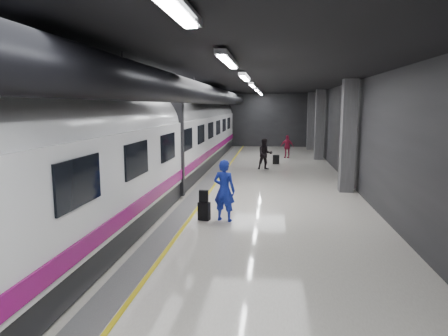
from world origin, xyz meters
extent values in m
plane|color=silver|center=(0.00, 0.00, 0.00)|extent=(40.00, 40.00, 0.00)
cube|color=black|center=(0.00, 0.00, 4.50)|extent=(10.00, 40.00, 0.02)
cube|color=#28282B|center=(0.00, 20.00, 2.25)|extent=(10.00, 0.02, 4.50)
cube|color=#28282B|center=(-5.00, 0.00, 2.25)|extent=(0.02, 40.00, 4.50)
cube|color=#28282B|center=(5.00, 0.00, 2.25)|extent=(0.02, 40.00, 4.50)
cube|color=slate|center=(-1.35, 0.00, 0.01)|extent=(0.65, 39.80, 0.01)
cube|color=yellow|center=(-0.95, 0.00, 0.01)|extent=(0.10, 39.80, 0.01)
cylinder|color=black|center=(-1.30, 0.00, 3.95)|extent=(0.80, 38.00, 0.80)
cube|color=silver|center=(0.60, -6.00, 4.40)|extent=(0.22, 2.60, 0.10)
cube|color=silver|center=(0.60, -1.00, 4.40)|extent=(0.22, 2.60, 0.10)
cube|color=silver|center=(0.60, 4.00, 4.40)|extent=(0.22, 2.60, 0.10)
cube|color=silver|center=(0.60, 9.00, 4.40)|extent=(0.22, 2.60, 0.10)
cube|color=silver|center=(0.60, 14.00, 4.40)|extent=(0.22, 2.60, 0.10)
cube|color=silver|center=(0.60, 18.00, 4.40)|extent=(0.22, 2.60, 0.10)
cube|color=#515154|center=(4.55, 2.00, 2.25)|extent=(0.55, 0.55, 4.50)
cube|color=#515154|center=(4.55, 12.00, 2.25)|extent=(0.55, 0.55, 4.50)
cube|color=#515154|center=(4.55, 18.00, 2.25)|extent=(0.55, 0.55, 4.50)
cube|color=black|center=(-3.25, 0.00, 0.35)|extent=(2.80, 38.00, 0.60)
cube|color=white|center=(-3.25, 0.00, 1.75)|extent=(2.90, 38.00, 2.20)
cylinder|color=white|center=(-3.25, 0.00, 2.70)|extent=(2.80, 38.00, 2.80)
cube|color=#820B5F|center=(-1.78, 0.00, 0.95)|extent=(0.04, 38.00, 0.35)
cube|color=black|center=(-3.25, 0.00, 2.00)|extent=(3.05, 0.25, 3.80)
cube|color=black|center=(-1.78, -8.00, 2.15)|extent=(0.05, 1.60, 0.85)
cube|color=black|center=(-1.78, -5.00, 2.15)|extent=(0.05, 1.60, 0.85)
cube|color=black|center=(-1.78, -2.00, 2.15)|extent=(0.05, 1.60, 0.85)
cube|color=black|center=(-1.78, 1.00, 2.15)|extent=(0.05, 1.60, 0.85)
cube|color=black|center=(-1.78, 4.00, 2.15)|extent=(0.05, 1.60, 0.85)
cube|color=black|center=(-1.78, 7.00, 2.15)|extent=(0.05, 1.60, 0.85)
cube|color=black|center=(-1.78, 10.00, 2.15)|extent=(0.05, 1.60, 0.85)
cube|color=black|center=(-1.78, 13.00, 2.15)|extent=(0.05, 1.60, 0.85)
cube|color=black|center=(-1.78, 16.00, 2.15)|extent=(0.05, 1.60, 0.85)
imported|color=#1834BA|center=(0.13, -2.76, 0.94)|extent=(0.78, 0.62, 1.87)
cube|color=black|center=(-0.49, -2.79, 0.28)|extent=(0.39, 0.29, 0.56)
cube|color=black|center=(-0.50, -2.76, 0.74)|extent=(0.27, 0.15, 0.37)
imported|color=black|center=(1.16, 7.29, 0.85)|extent=(0.97, 0.84, 1.70)
imported|color=maroon|center=(2.53, 12.52, 0.76)|extent=(0.96, 0.62, 1.52)
cube|color=black|center=(1.78, 9.50, 0.27)|extent=(0.39, 0.28, 0.54)
camera|label=1|loc=(1.54, -14.44, 3.46)|focal=32.00mm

